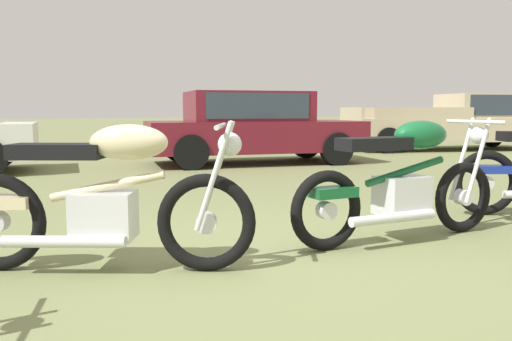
# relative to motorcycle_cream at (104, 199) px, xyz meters

# --- Properties ---
(ground_plane) EXTENTS (120.00, 120.00, 0.00)m
(ground_plane) POSITION_rel_motorcycle_cream_xyz_m (1.16, -0.30, -0.49)
(ground_plane) COLOR olive
(motorcycle_cream) EXTENTS (1.87, 1.22, 1.02)m
(motorcycle_cream) POSITION_rel_motorcycle_cream_xyz_m (0.00, 0.00, 0.00)
(motorcycle_cream) COLOR black
(motorcycle_cream) RESTS_ON ground
(motorcycle_green) EXTENTS (2.06, 0.64, 1.02)m
(motorcycle_green) POSITION_rel_motorcycle_cream_xyz_m (2.37, -0.31, 0.00)
(motorcycle_green) COLOR black
(motorcycle_green) RESTS_ON ground
(car_burgundy) EXTENTS (4.52, 2.53, 1.43)m
(car_burgundy) POSITION_rel_motorcycle_cream_xyz_m (4.17, 5.85, 0.30)
(car_burgundy) COLOR maroon
(car_burgundy) RESTS_ON ground
(pickup_truck_beige) EXTENTS (5.55, 3.38, 1.49)m
(pickup_truck_beige) POSITION_rel_motorcycle_cream_xyz_m (10.64, 6.49, 0.26)
(pickup_truck_beige) COLOR #BCAD8C
(pickup_truck_beige) RESTS_ON ground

